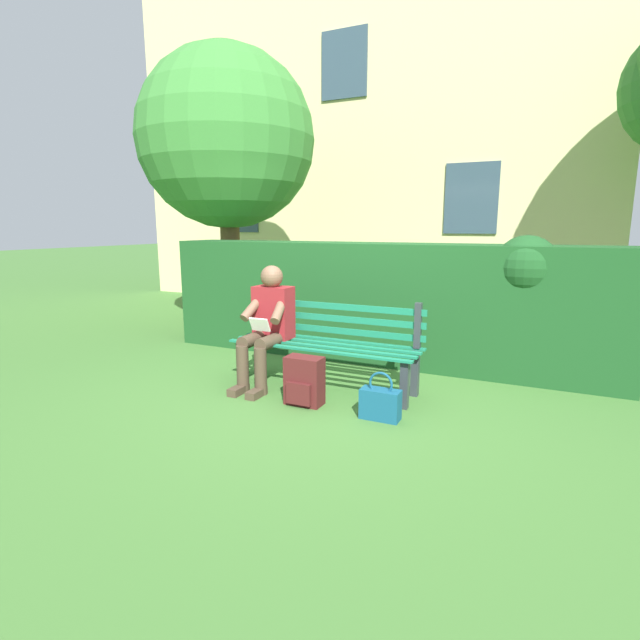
{
  "coord_description": "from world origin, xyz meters",
  "views": [
    {
      "loc": [
        -1.89,
        4.09,
        1.56
      ],
      "look_at": [
        0.0,
        0.1,
        0.7
      ],
      "focal_mm": 27.22,
      "sensor_mm": 36.0,
      "label": 1
    }
  ],
  "objects_px": {
    "backpack": "(304,381)",
    "park_bench": "(328,342)",
    "handbag": "(380,403)",
    "person_seated": "(267,323)",
    "tree": "(223,145)"
  },
  "relations": [
    {
      "from": "person_seated",
      "to": "park_bench",
      "type": "bearing_deg",
      "value": -162.57
    },
    {
      "from": "tree",
      "to": "backpack",
      "type": "bearing_deg",
      "value": 135.59
    },
    {
      "from": "person_seated",
      "to": "backpack",
      "type": "bearing_deg",
      "value": 148.77
    },
    {
      "from": "backpack",
      "to": "park_bench",
      "type": "bearing_deg",
      "value": -88.49
    },
    {
      "from": "tree",
      "to": "handbag",
      "type": "xyz_separation_m",
      "value": [
        -3.43,
        2.69,
        -2.62
      ]
    },
    {
      "from": "backpack",
      "to": "handbag",
      "type": "distance_m",
      "value": 0.72
    },
    {
      "from": "park_bench",
      "to": "handbag",
      "type": "distance_m",
      "value": 0.98
    },
    {
      "from": "person_seated",
      "to": "handbag",
      "type": "height_order",
      "value": "person_seated"
    },
    {
      "from": "handbag",
      "to": "park_bench",
      "type": "bearing_deg",
      "value": -38.0
    },
    {
      "from": "person_seated",
      "to": "backpack",
      "type": "relative_size",
      "value": 2.73
    },
    {
      "from": "park_bench",
      "to": "tree",
      "type": "xyz_separation_m",
      "value": [
        2.7,
        -2.12,
        2.31
      ]
    },
    {
      "from": "park_bench",
      "to": "handbag",
      "type": "height_order",
      "value": "park_bench"
    },
    {
      "from": "backpack",
      "to": "handbag",
      "type": "xyz_separation_m",
      "value": [
        -0.72,
        0.04,
        -0.07
      ]
    },
    {
      "from": "park_bench",
      "to": "person_seated",
      "type": "height_order",
      "value": "person_seated"
    },
    {
      "from": "park_bench",
      "to": "handbag",
      "type": "bearing_deg",
      "value": 142.0
    }
  ]
}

